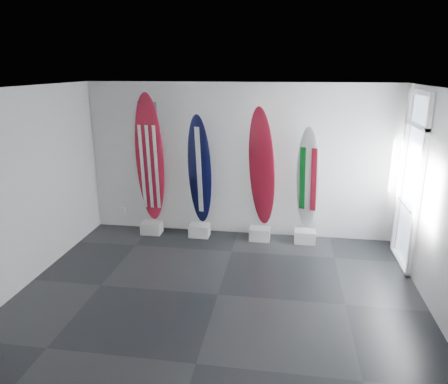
% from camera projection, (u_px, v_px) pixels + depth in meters
% --- Properties ---
extents(floor, '(6.00, 6.00, 0.00)m').
position_uv_depth(floor, '(218.00, 295.00, 6.27)').
color(floor, black).
rests_on(floor, ground).
extents(ceiling, '(6.00, 6.00, 0.00)m').
position_uv_depth(ceiling, '(217.00, 89.00, 5.41)').
color(ceiling, white).
rests_on(ceiling, wall_back).
extents(wall_back, '(6.00, 0.00, 6.00)m').
position_uv_depth(wall_back, '(239.00, 161.00, 8.20)').
color(wall_back, silver).
rests_on(wall_back, ground).
extents(wall_front, '(6.00, 0.00, 6.00)m').
position_uv_depth(wall_front, '(168.00, 290.00, 3.47)').
color(wall_front, silver).
rests_on(wall_front, ground).
extents(wall_left, '(0.00, 5.00, 5.00)m').
position_uv_depth(wall_left, '(20.00, 190.00, 6.27)').
color(wall_left, silver).
rests_on(wall_left, ground).
extents(wall_right, '(0.00, 5.00, 5.00)m').
position_uv_depth(wall_right, '(446.00, 210.00, 5.40)').
color(wall_right, silver).
rests_on(wall_right, ground).
extents(display_block_usa, '(0.40, 0.30, 0.24)m').
position_uv_depth(display_block_usa, '(152.00, 228.00, 8.55)').
color(display_block_usa, silver).
rests_on(display_block_usa, floor).
extents(surfboard_usa, '(0.60, 0.28, 2.59)m').
position_uv_depth(surfboard_usa, '(150.00, 159.00, 8.24)').
color(surfboard_usa, maroon).
rests_on(surfboard_usa, display_block_usa).
extents(display_block_navy, '(0.40, 0.30, 0.24)m').
position_uv_depth(display_block_navy, '(200.00, 230.00, 8.40)').
color(display_block_navy, silver).
rests_on(display_block_navy, floor).
extents(surfboard_navy, '(0.54, 0.37, 2.20)m').
position_uv_depth(surfboard_navy, '(200.00, 170.00, 8.15)').
color(surfboard_navy, black).
rests_on(surfboard_navy, display_block_navy).
extents(display_block_swiss, '(0.40, 0.30, 0.24)m').
position_uv_depth(display_block_swiss, '(260.00, 234.00, 8.23)').
color(display_block_swiss, silver).
rests_on(display_block_swiss, floor).
extents(surfboard_swiss, '(0.66, 0.61, 2.37)m').
position_uv_depth(surfboard_swiss, '(262.00, 168.00, 7.95)').
color(surfboard_swiss, maroon).
rests_on(surfboard_swiss, display_block_swiss).
extents(display_block_italy, '(0.40, 0.30, 0.24)m').
position_uv_depth(display_block_italy, '(305.00, 236.00, 8.10)').
color(display_block_italy, silver).
rests_on(display_block_italy, floor).
extents(surfboard_italy, '(0.52, 0.41, 2.01)m').
position_uv_depth(surfboard_italy, '(308.00, 179.00, 7.88)').
color(surfboard_italy, silver).
rests_on(surfboard_italy, display_block_italy).
extents(wall_outlet, '(0.09, 0.02, 0.13)m').
position_uv_depth(wall_outlet, '(123.00, 210.00, 8.87)').
color(wall_outlet, silver).
rests_on(wall_outlet, wall_back).
extents(glass_door, '(0.12, 1.16, 2.85)m').
position_uv_depth(glass_door, '(411.00, 184.00, 6.90)').
color(glass_door, white).
rests_on(glass_door, floor).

